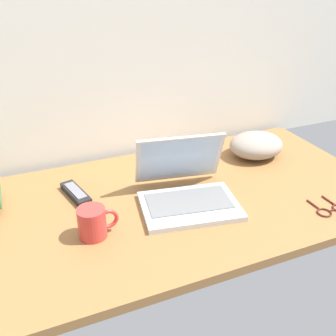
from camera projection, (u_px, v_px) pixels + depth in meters
desk at (156, 206)px, 1.31m from camera, size 1.60×0.76×0.03m
laptop at (186, 189)px, 1.30m from camera, size 0.35×0.35×0.21m
coffee_mug at (93, 222)px, 1.13m from camera, size 0.12×0.08×0.09m
remote_control_near at (76, 193)px, 1.33m from camera, size 0.08×0.17×0.02m
eyeglasses at (331, 210)px, 1.26m from camera, size 0.11×0.11×0.01m
cushion at (256, 145)px, 1.59m from camera, size 0.22×0.19×0.10m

